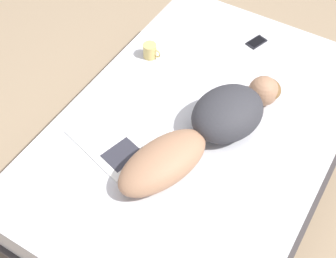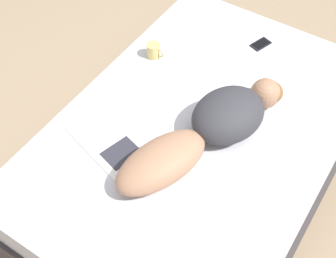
# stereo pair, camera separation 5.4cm
# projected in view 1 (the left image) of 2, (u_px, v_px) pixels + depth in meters

# --- Properties ---
(ground_plane) EXTENTS (12.00, 12.00, 0.00)m
(ground_plane) POSITION_uv_depth(u_px,v_px,m) (195.00, 174.00, 3.08)
(ground_plane) COLOR #9E8466
(bed) EXTENTS (1.53, 2.25, 0.52)m
(bed) POSITION_uv_depth(u_px,v_px,m) (197.00, 151.00, 2.88)
(bed) COLOR #383333
(bed) RESTS_ON ground_plane
(person) EXTENTS (0.59, 1.16, 0.23)m
(person) POSITION_uv_depth(u_px,v_px,m) (210.00, 127.00, 2.52)
(person) COLOR #A37556
(person) RESTS_ON bed
(open_magazine) EXTENTS (0.52, 0.38, 0.01)m
(open_magazine) POSITION_uv_depth(u_px,v_px,m) (109.00, 143.00, 2.58)
(open_magazine) COLOR white
(open_magazine) RESTS_ON bed
(coffee_mug) EXTENTS (0.12, 0.09, 0.10)m
(coffee_mug) POSITION_uv_depth(u_px,v_px,m) (150.00, 51.00, 2.99)
(coffee_mug) COLOR tan
(coffee_mug) RESTS_ON bed
(cell_phone) EXTENTS (0.11, 0.15, 0.01)m
(cell_phone) POSITION_uv_depth(u_px,v_px,m) (256.00, 42.00, 3.11)
(cell_phone) COLOR black
(cell_phone) RESTS_ON bed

